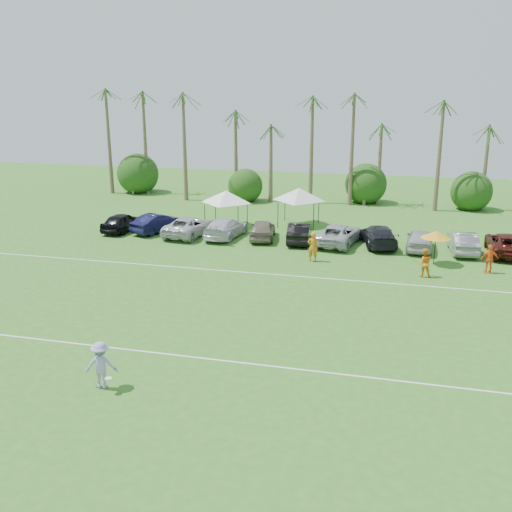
# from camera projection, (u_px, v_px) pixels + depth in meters

# --- Properties ---
(ground) EXTENTS (120.00, 120.00, 0.00)m
(ground) POSITION_uv_depth(u_px,v_px,m) (148.00, 376.00, 22.73)
(ground) COLOR #336B20
(ground) RESTS_ON ground
(field_lines) EXTENTS (80.00, 12.10, 0.01)m
(field_lines) POSITION_uv_depth(u_px,v_px,m) (211.00, 305.00, 30.18)
(field_lines) COLOR white
(field_lines) RESTS_ON ground
(palm_tree_0) EXTENTS (2.40, 2.40, 8.90)m
(palm_tree_0) POSITION_uv_depth(u_px,v_px,m) (103.00, 124.00, 61.19)
(palm_tree_0) COLOR brown
(palm_tree_0) RESTS_ON ground
(palm_tree_1) EXTENTS (2.40, 2.40, 9.90)m
(palm_tree_1) POSITION_uv_depth(u_px,v_px,m) (146.00, 117.00, 59.78)
(palm_tree_1) COLOR brown
(palm_tree_1) RESTS_ON ground
(palm_tree_2) EXTENTS (2.40, 2.40, 10.90)m
(palm_tree_2) POSITION_uv_depth(u_px,v_px,m) (191.00, 108.00, 58.37)
(palm_tree_2) COLOR brown
(palm_tree_2) RESTS_ON ground
(palm_tree_3) EXTENTS (2.40, 2.40, 11.90)m
(palm_tree_3) POSITION_uv_depth(u_px,v_px,m) (228.00, 100.00, 57.20)
(palm_tree_3) COLOR brown
(palm_tree_3) RESTS_ON ground
(palm_tree_4) EXTENTS (2.40, 2.40, 8.90)m
(palm_tree_4) POSITION_uv_depth(u_px,v_px,m) (266.00, 127.00, 56.98)
(palm_tree_4) COLOR brown
(palm_tree_4) RESTS_ON ground
(palm_tree_5) EXTENTS (2.40, 2.40, 9.90)m
(palm_tree_5) POSITION_uv_depth(u_px,v_px,m) (306.00, 118.00, 55.80)
(palm_tree_5) COLOR brown
(palm_tree_5) RESTS_ON ground
(palm_tree_6) EXTENTS (2.40, 2.40, 10.90)m
(palm_tree_6) POSITION_uv_depth(u_px,v_px,m) (348.00, 110.00, 54.62)
(palm_tree_6) COLOR brown
(palm_tree_6) RESTS_ON ground
(palm_tree_7) EXTENTS (2.40, 2.40, 11.90)m
(palm_tree_7) POSITION_uv_depth(u_px,v_px,m) (391.00, 101.00, 53.45)
(palm_tree_7) COLOR brown
(palm_tree_7) RESTS_ON ground
(palm_tree_8) EXTENTS (2.40, 2.40, 8.90)m
(palm_tree_8) POSITION_uv_depth(u_px,v_px,m) (444.00, 130.00, 53.00)
(palm_tree_8) COLOR brown
(palm_tree_8) RESTS_ON ground
(palm_tree_9) EXTENTS (2.40, 2.40, 9.90)m
(palm_tree_9) POSITION_uv_depth(u_px,v_px,m) (503.00, 121.00, 51.59)
(palm_tree_9) COLOR brown
(palm_tree_9) RESTS_ON ground
(bush_tree_0) EXTENTS (4.00, 4.00, 4.00)m
(bush_tree_0) POSITION_uv_depth(u_px,v_px,m) (136.00, 177.00, 63.00)
(bush_tree_0) COLOR brown
(bush_tree_0) RESTS_ON ground
(bush_tree_1) EXTENTS (4.00, 4.00, 4.00)m
(bush_tree_1) POSITION_uv_depth(u_px,v_px,m) (250.00, 181.00, 59.96)
(bush_tree_1) COLOR brown
(bush_tree_1) RESTS_ON ground
(bush_tree_2) EXTENTS (4.00, 4.00, 4.00)m
(bush_tree_2) POSITION_uv_depth(u_px,v_px,m) (365.00, 186.00, 57.15)
(bush_tree_2) COLOR brown
(bush_tree_2) RESTS_ON ground
(bush_tree_3) EXTENTS (4.00, 4.00, 4.00)m
(bush_tree_3) POSITION_uv_depth(u_px,v_px,m) (471.00, 190.00, 54.81)
(bush_tree_3) COLOR brown
(bush_tree_3) RESTS_ON ground
(sideline_player_a) EXTENTS (0.75, 0.52, 1.99)m
(sideline_player_a) POSITION_uv_depth(u_px,v_px,m) (313.00, 247.00, 37.78)
(sideline_player_a) COLOR orange
(sideline_player_a) RESTS_ON ground
(sideline_player_b) EXTENTS (0.91, 0.73, 1.79)m
(sideline_player_b) POSITION_uv_depth(u_px,v_px,m) (424.00, 263.00, 34.64)
(sideline_player_b) COLOR orange
(sideline_player_b) RESTS_ON ground
(sideline_player_c) EXTENTS (1.14, 0.67, 1.82)m
(sideline_player_c) POSITION_uv_depth(u_px,v_px,m) (490.00, 259.00, 35.34)
(sideline_player_c) COLOR orange
(sideline_player_c) RESTS_ON ground
(canopy_tent_left) EXTENTS (4.37, 4.37, 3.54)m
(canopy_tent_left) POSITION_uv_depth(u_px,v_px,m) (226.00, 191.00, 46.97)
(canopy_tent_left) COLOR black
(canopy_tent_left) RESTS_ON ground
(canopy_tent_right) EXTENTS (4.56, 4.56, 3.69)m
(canopy_tent_right) POSITION_uv_depth(u_px,v_px,m) (299.00, 188.00, 47.42)
(canopy_tent_right) COLOR black
(canopy_tent_right) RESTS_ON ground
(market_umbrella) EXTENTS (2.00, 2.00, 2.23)m
(market_umbrella) POSITION_uv_depth(u_px,v_px,m) (436.00, 235.00, 36.81)
(market_umbrella) COLOR black
(market_umbrella) RESTS_ON ground
(frisbee_player) EXTENTS (1.35, 0.99, 1.87)m
(frisbee_player) POSITION_uv_depth(u_px,v_px,m) (101.00, 365.00, 21.60)
(frisbee_player) COLOR #A398D8
(frisbee_player) RESTS_ON ground
(parked_car_0) EXTENTS (2.13, 4.58, 1.52)m
(parked_car_0) POSITION_uv_depth(u_px,v_px,m) (122.00, 222.00, 45.97)
(parked_car_0) COLOR black
(parked_car_0) RESTS_ON ground
(parked_car_1) EXTENTS (3.23, 4.87, 1.52)m
(parked_car_1) POSITION_uv_depth(u_px,v_px,m) (158.00, 223.00, 45.67)
(parked_car_1) COLOR #0F1033
(parked_car_1) RESTS_ON ground
(parked_car_2) EXTENTS (3.17, 5.73, 1.52)m
(parked_car_2) POSITION_uv_depth(u_px,v_px,m) (190.00, 226.00, 44.56)
(parked_car_2) COLOR silver
(parked_car_2) RESTS_ON ground
(parked_car_3) EXTENTS (2.64, 5.42, 1.52)m
(parked_car_3) POSITION_uv_depth(u_px,v_px,m) (226.00, 228.00, 44.06)
(parked_car_3) COLOR silver
(parked_car_3) RESTS_ON ground
(parked_car_4) EXTENTS (2.46, 4.68, 1.52)m
(parked_car_4) POSITION_uv_depth(u_px,v_px,m) (263.00, 229.00, 43.53)
(parked_car_4) COLOR #7C6D5E
(parked_car_4) RESTS_ON ground
(parked_car_5) EXTENTS (2.05, 4.74, 1.52)m
(parked_car_5) POSITION_uv_depth(u_px,v_px,m) (300.00, 232.00, 42.68)
(parked_car_5) COLOR black
(parked_car_5) RESTS_ON ground
(parked_car_6) EXTENTS (3.40, 5.81, 1.52)m
(parked_car_6) POSITION_uv_depth(u_px,v_px,m) (338.00, 234.00, 42.01)
(parked_car_6) COLOR #B3B6B8
(parked_car_6) RESTS_ON ground
(parked_car_7) EXTENTS (3.21, 5.57, 1.52)m
(parked_car_7) POSITION_uv_depth(u_px,v_px,m) (379.00, 236.00, 41.67)
(parked_car_7) COLOR black
(parked_car_7) RESTS_ON ground
(parked_car_8) EXTENTS (1.99, 4.53, 1.52)m
(parked_car_8) POSITION_uv_depth(u_px,v_px,m) (420.00, 240.00, 40.56)
(parked_car_8) COLOR #B1B1B3
(parked_car_8) RESTS_ON ground
(parked_car_9) EXTENTS (1.91, 4.71, 1.52)m
(parked_car_9) POSITION_uv_depth(u_px,v_px,m) (463.00, 242.00, 39.86)
(parked_car_9) COLOR slate
(parked_car_9) RESTS_ON ground
(parked_car_10) EXTENTS (2.75, 5.57, 1.52)m
(parked_car_10) POSITION_uv_depth(u_px,v_px,m) (506.00, 244.00, 39.37)
(parked_car_10) COLOR #47160F
(parked_car_10) RESTS_ON ground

